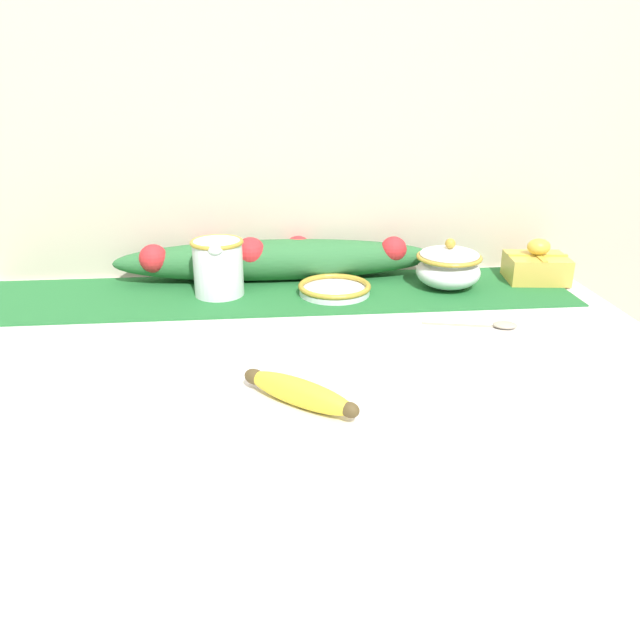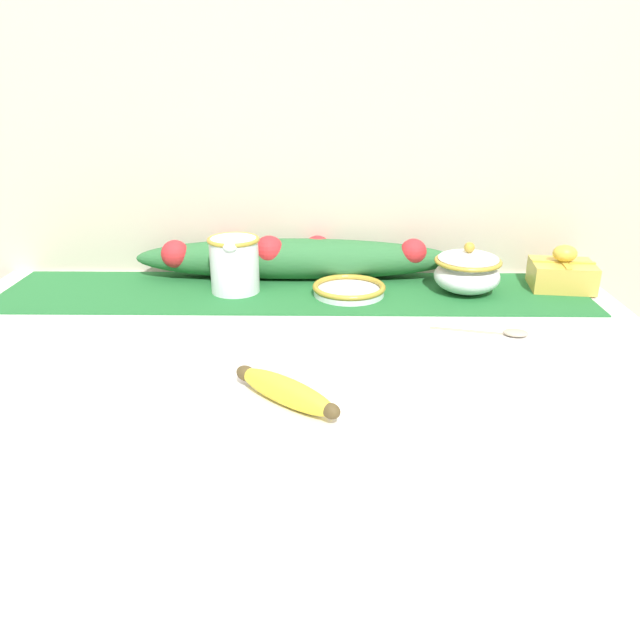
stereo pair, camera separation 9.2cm
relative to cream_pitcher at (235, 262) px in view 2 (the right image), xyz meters
The scene contains 10 objects.
countertop 0.57m from the cream_pitcher, 64.94° to the right, with size 1.20×0.73×0.90m, color silver.
back_wall 0.30m from the cream_pitcher, 53.93° to the left, with size 2.00×0.04×2.40m, color beige.
table_runner 0.12m from the cream_pitcher, ahead, with size 1.11×0.24×0.00m, color #236B33.
cream_pitcher is the anchor object (origin of this frame).
sugar_bowl 0.44m from the cream_pitcher, ahead, with size 0.12×0.12×0.10m.
small_dish 0.22m from the cream_pitcher, ahead, with size 0.14×0.14×0.02m.
banana 0.45m from the cream_pitcher, 74.08° to the right, with size 0.15×0.13×0.04m.
spoon 0.51m from the cream_pitcher, 23.66° to the right, with size 0.15×0.05×0.01m.
gift_box 0.63m from the cream_pitcher, ahead, with size 0.13×0.11×0.08m.
poinsettia_garland 0.13m from the cream_pitcher, 37.15° to the left, with size 0.64×0.09×0.09m.
Camera 2 is at (0.07, -0.89, 1.29)m, focal length 35.00 mm.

